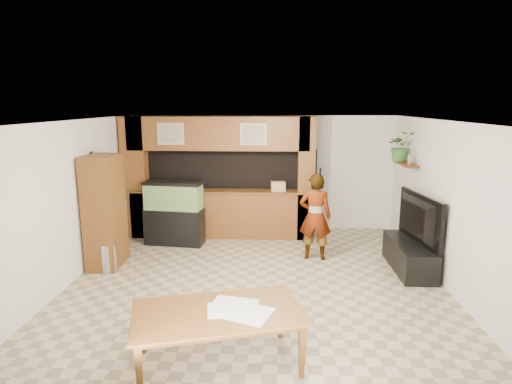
{
  "coord_description": "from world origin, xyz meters",
  "views": [
    {
      "loc": [
        0.29,
        -6.46,
        2.86
      ],
      "look_at": [
        -0.03,
        0.6,
        1.39
      ],
      "focal_mm": 30.0,
      "sensor_mm": 36.0,
      "label": 1
    }
  ],
  "objects_px": {
    "television": "(412,219)",
    "person": "(315,217)",
    "aquarium": "(174,214)",
    "pantry_cabinet": "(105,212)",
    "dining_table": "(219,340)"
  },
  "relations": [
    {
      "from": "pantry_cabinet",
      "to": "aquarium",
      "type": "relative_size",
      "value": 1.52
    },
    {
      "from": "dining_table",
      "to": "television",
      "type": "bearing_deg",
      "value": 30.34
    },
    {
      "from": "aquarium",
      "to": "dining_table",
      "type": "bearing_deg",
      "value": -63.6
    },
    {
      "from": "television",
      "to": "person",
      "type": "xyz_separation_m",
      "value": [
        -1.61,
        0.48,
        -0.11
      ]
    },
    {
      "from": "television",
      "to": "person",
      "type": "relative_size",
      "value": 0.9
    },
    {
      "from": "television",
      "to": "dining_table",
      "type": "bearing_deg",
      "value": 126.92
    },
    {
      "from": "dining_table",
      "to": "aquarium",
      "type": "bearing_deg",
      "value": 94.43
    },
    {
      "from": "aquarium",
      "to": "dining_table",
      "type": "relative_size",
      "value": 0.72
    },
    {
      "from": "television",
      "to": "person",
      "type": "distance_m",
      "value": 1.68
    },
    {
      "from": "pantry_cabinet",
      "to": "person",
      "type": "height_order",
      "value": "pantry_cabinet"
    },
    {
      "from": "aquarium",
      "to": "television",
      "type": "bearing_deg",
      "value": -8.22
    },
    {
      "from": "aquarium",
      "to": "television",
      "type": "distance_m",
      "value": 4.59
    },
    {
      "from": "aquarium",
      "to": "person",
      "type": "distance_m",
      "value": 2.91
    },
    {
      "from": "person",
      "to": "dining_table",
      "type": "distance_m",
      "value": 3.74
    },
    {
      "from": "pantry_cabinet",
      "to": "person",
      "type": "bearing_deg",
      "value": 7.81
    }
  ]
}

